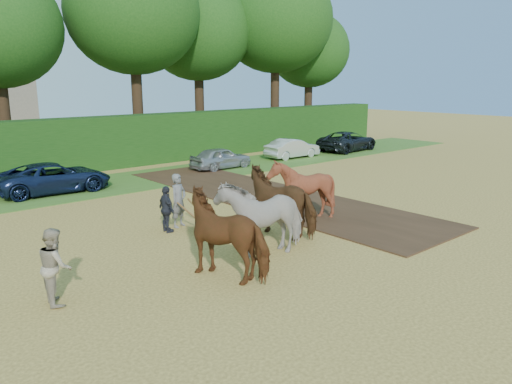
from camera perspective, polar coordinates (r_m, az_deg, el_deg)
name	(u,v)px	position (r m, az deg, el deg)	size (l,w,h in m)	color
ground	(379,241)	(16.63, 13.85, -5.43)	(120.00, 120.00, 0.00)	gold
earth_strip	(267,196)	(22.19, 1.31, -0.42)	(4.50, 17.00, 0.05)	#472D1C
grass_verge	(158,177)	(26.90, -11.18, 1.66)	(50.00, 5.00, 0.03)	#38601E
hedgerow	(118,142)	(30.62, -15.53, 5.58)	(46.00, 1.60, 3.00)	#14380F
spectator_near	(55,266)	(12.46, -21.99, -7.83)	(0.88, 0.68, 1.80)	#C3B699
spectator_far	(167,209)	(17.09, -10.18, -1.96)	(0.94, 0.39, 1.60)	#22242D
plough_team	(270,208)	(15.75, 1.56, -1.80)	(7.55, 6.45, 2.27)	#622E18
parked_cars	(164,164)	(26.91, -10.47, 3.15)	(36.29, 2.80, 1.46)	#ADB1B4
treeline	(58,11)	(32.93, -21.69, 18.69)	(48.70, 10.60, 14.21)	#382616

